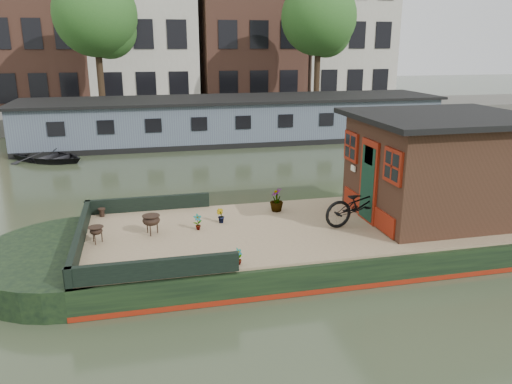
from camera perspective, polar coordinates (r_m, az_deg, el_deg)
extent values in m
plane|color=#323924|center=(12.00, 10.45, -6.30)|extent=(120.00, 120.00, 0.00)
cube|color=black|center=(11.89, 10.52, -4.96)|extent=(12.00, 4.00, 0.60)
cylinder|color=black|center=(11.06, -19.61, -7.37)|extent=(4.00, 4.00, 0.60)
cube|color=maroon|center=(11.97, 10.46, -6.03)|extent=(12.02, 4.02, 0.10)
cube|color=#94805B|center=(11.77, 10.60, -3.49)|extent=(11.80, 3.80, 0.05)
cube|color=black|center=(10.85, -19.46, -4.81)|extent=(0.12, 4.00, 0.35)
cube|color=black|center=(12.59, -12.19, -1.30)|extent=(3.00, 0.12, 0.35)
cube|color=black|center=(9.00, -11.55, -8.63)|extent=(3.00, 0.12, 0.35)
cube|color=black|center=(12.47, 20.20, 2.54)|extent=(3.50, 3.00, 2.30)
cube|color=black|center=(12.26, 20.77, 8.03)|extent=(4.00, 3.50, 0.12)
cube|color=maroon|center=(11.65, 12.75, 1.21)|extent=(0.06, 0.80, 1.90)
cube|color=black|center=(11.66, 12.64, 0.96)|extent=(0.04, 0.64, 1.70)
cube|color=maroon|center=(10.60, 15.39, 2.86)|extent=(0.06, 0.72, 0.72)
cube|color=maroon|center=(12.44, 10.84, 5.13)|extent=(0.06, 0.72, 0.72)
imported|color=black|center=(11.52, 12.03, -1.32)|extent=(1.93, 0.90, 0.98)
imported|color=brown|center=(11.09, -6.67, -3.43)|extent=(0.21, 0.17, 0.37)
imported|color=brown|center=(11.49, -4.08, -2.73)|extent=(0.23, 0.23, 0.33)
imported|color=brown|center=(12.23, 2.37, -0.89)|extent=(0.36, 0.36, 0.58)
imported|color=maroon|center=(9.35, -2.00, -7.37)|extent=(0.21, 0.20, 0.33)
cylinder|color=black|center=(12.44, -17.21, -2.25)|extent=(0.18, 0.18, 0.20)
cylinder|color=black|center=(9.31, -11.39, -8.28)|extent=(0.16, 0.16, 0.19)
imported|color=black|center=(22.05, -22.54, 4.08)|extent=(3.76, 3.52, 0.63)
cube|color=#4A5863|center=(24.78, -2.42, 8.18)|extent=(20.00, 4.00, 2.00)
cube|color=black|center=(24.65, -2.45, 10.60)|extent=(20.40, 4.40, 0.12)
cube|color=black|center=(24.92, -2.39, 6.18)|extent=(20.00, 4.05, 0.24)
cube|color=#47443F|center=(31.20, -4.68, 8.86)|extent=(60.00, 6.00, 0.90)
cylinder|color=#332316|center=(29.20, -17.36, 12.49)|extent=(0.36, 0.36, 4.00)
sphere|color=#1D4F1A|center=(29.19, -17.92, 18.75)|extent=(4.40, 4.40, 4.40)
sphere|color=#1D4F1A|center=(29.42, -16.52, 17.27)|extent=(3.00, 3.00, 3.00)
cylinder|color=#332316|center=(31.00, 6.98, 13.29)|extent=(0.36, 0.36, 4.00)
sphere|color=#1D4F1A|center=(30.99, 7.20, 19.21)|extent=(4.40, 4.40, 4.40)
sphere|color=#1D4F1A|center=(31.45, 8.02, 17.68)|extent=(3.00, 3.00, 3.00)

